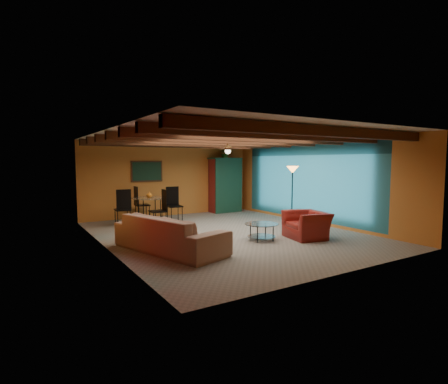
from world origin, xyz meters
TOP-DOWN VIEW (x-y plane):
  - room at (0.00, 0.11)m, footprint 6.52×8.01m
  - sofa at (-2.09, -0.89)m, footprint 1.86×2.96m
  - armchair at (1.48, -1.53)m, footprint 1.14×1.25m
  - coffee_table at (0.32, -1.10)m, footprint 1.01×1.01m
  - dining_table at (-1.27, 2.73)m, footprint 2.36×2.36m
  - armoire at (2.20, 3.70)m, footprint 1.20×0.60m
  - floor_lamp at (2.39, 0.04)m, footprint 0.47×0.47m
  - ceiling_fan at (0.00, 0.00)m, footprint 1.50×1.50m
  - painting at (-0.90, 3.96)m, footprint 1.05×0.03m
  - potted_plant at (2.20, 3.70)m, footprint 0.51×0.47m
  - vase at (-1.27, 2.73)m, footprint 0.22×0.22m

SIDE VIEW (x-z plane):
  - coffee_table at x=0.32m, z-range 0.00..0.44m
  - armchair at x=1.48m, z-range 0.00..0.70m
  - sofa at x=-2.09m, z-range 0.00..0.81m
  - dining_table at x=-1.27m, z-range 0.00..1.16m
  - floor_lamp at x=2.39m, z-range 0.00..1.87m
  - armoire at x=2.20m, z-range 0.00..2.08m
  - vase at x=-1.27m, z-range 1.16..1.36m
  - painting at x=-0.90m, z-range 1.32..1.97m
  - potted_plant at x=2.20m, z-range 2.08..2.56m
  - ceiling_fan at x=0.00m, z-range 2.14..2.58m
  - room at x=0.00m, z-range 1.01..3.72m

